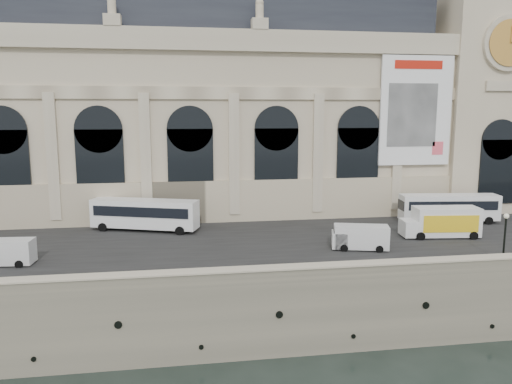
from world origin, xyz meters
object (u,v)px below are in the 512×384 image
(van_b, at_px, (0,252))
(van_c, at_px, (358,237))
(bus_right, at_px, (449,207))
(bus_left, at_px, (145,214))
(box_truck, at_px, (442,222))
(lamp_right, at_px, (505,238))

(van_b, distance_m, van_c, 31.76)
(bus_right, bearing_deg, bus_left, 177.69)
(bus_left, bearing_deg, box_truck, -13.84)
(van_b, distance_m, box_truck, 42.13)
(box_truck, bearing_deg, bus_right, 54.94)
(box_truck, bearing_deg, bus_left, 166.16)
(bus_right, height_order, box_truck, bus_right)
(bus_right, distance_m, box_truck, 7.50)
(van_c, bearing_deg, lamp_right, -27.26)
(bus_left, height_order, bus_right, bus_left)
(bus_left, relative_size, box_truck, 1.47)
(bus_right, distance_m, lamp_right, 15.38)
(box_truck, distance_m, lamp_right, 8.92)
(bus_left, height_order, box_truck, bus_left)
(bus_left, bearing_deg, van_c, -27.61)
(box_truck, bearing_deg, van_b, -175.74)
(lamp_right, bearing_deg, van_c, 152.74)
(bus_right, height_order, van_b, bus_right)
(bus_left, distance_m, van_b, 15.62)
(lamp_right, bearing_deg, bus_right, 77.20)
(box_truck, bearing_deg, lamp_right, -84.21)
(box_truck, height_order, lamp_right, lamp_right)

